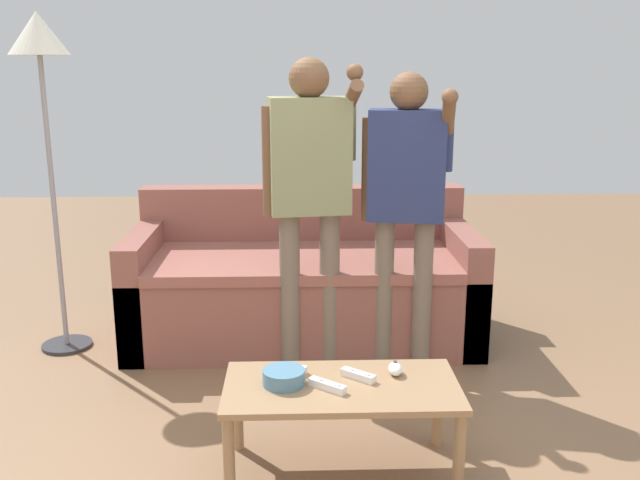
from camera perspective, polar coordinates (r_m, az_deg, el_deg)
ground_plane at (r=3.02m, az=0.91°, el=-17.46°), size 12.00×12.00×0.00m
couch at (r=4.17m, az=-1.36°, el=-3.67°), size 1.99×0.92×0.84m
coffee_table at (r=2.78m, az=1.77°, el=-12.68°), size 0.91×0.45×0.38m
snack_bowl at (r=2.75m, az=-2.97°, el=-11.10°), size 0.16×0.16×0.06m
game_remote_nunchuk at (r=2.84m, az=6.17°, el=-10.40°), size 0.06×0.09×0.05m
floor_lamp at (r=4.04m, az=-21.83°, el=13.14°), size 0.31×0.31×1.85m
player_right at (r=3.58m, az=7.04°, el=4.26°), size 0.45×0.38×1.55m
player_center at (r=3.55m, az=-0.86°, el=4.99°), size 0.49×0.31×1.62m
game_remote_wand_near at (r=2.80m, az=3.14°, el=-10.98°), size 0.14×0.12×0.03m
game_remote_wand_far at (r=2.79m, az=-2.08°, el=-11.02°), size 0.10×0.15×0.03m
game_remote_wand_spare at (r=2.71m, az=0.61°, el=-11.81°), size 0.15×0.13×0.03m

